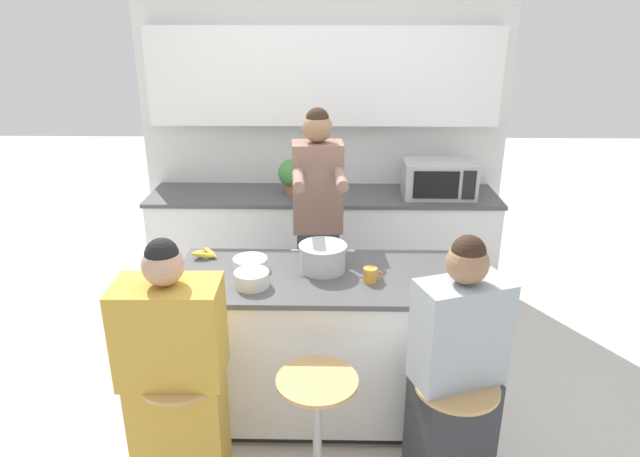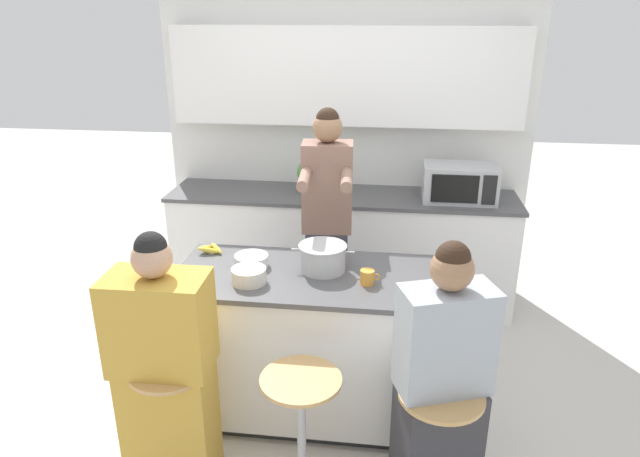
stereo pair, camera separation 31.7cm
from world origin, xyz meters
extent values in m
plane|color=beige|center=(0.00, 0.00, 0.00)|extent=(16.00, 16.00, 0.00)
cube|color=silver|center=(0.00, 1.78, 1.35)|extent=(2.98, 0.06, 2.70)
cube|color=white|center=(0.00, 1.67, 1.83)|extent=(2.74, 0.16, 0.75)
cube|color=white|center=(0.00, 1.45, 0.45)|extent=(2.74, 0.56, 0.90)
cube|color=#4C4C4F|center=(0.00, 1.45, 0.92)|extent=(2.77, 0.59, 0.03)
cube|color=black|center=(0.00, 0.00, 0.03)|extent=(1.50, 0.60, 0.06)
cube|color=white|center=(0.00, 0.00, 0.48)|extent=(1.58, 0.68, 0.83)
cube|color=#4C4C4F|center=(0.00, 0.00, 0.91)|extent=(1.62, 0.72, 0.03)
cylinder|color=#B7BABC|center=(-0.65, -0.64, 0.34)|extent=(0.04, 0.04, 0.66)
cylinder|color=tan|center=(-0.65, -0.64, 0.68)|extent=(0.39, 0.39, 0.02)
cylinder|color=#B7BABC|center=(0.00, -0.65, 0.34)|extent=(0.04, 0.04, 0.66)
cylinder|color=tan|center=(0.00, -0.65, 0.68)|extent=(0.39, 0.39, 0.02)
cylinder|color=#B7BABC|center=(0.65, -0.68, 0.34)|extent=(0.04, 0.04, 0.66)
cylinder|color=tan|center=(0.65, -0.68, 0.68)|extent=(0.39, 0.39, 0.02)
cube|color=#383842|center=(-0.03, 0.67, 0.47)|extent=(0.29, 0.24, 0.94)
cube|color=#896656|center=(-0.03, 0.67, 1.23)|extent=(0.34, 0.24, 0.59)
cylinder|color=#896656|center=(-0.14, 0.39, 1.36)|extent=(0.09, 0.33, 0.07)
cylinder|color=#896656|center=(0.12, 0.41, 1.36)|extent=(0.09, 0.33, 0.07)
sphere|color=#936B4C|center=(-0.03, 0.67, 1.62)|extent=(0.20, 0.20, 0.19)
sphere|color=black|center=(-0.03, 0.67, 1.67)|extent=(0.16, 0.16, 0.15)
cube|color=gold|center=(-0.67, -0.63, 0.35)|extent=(0.45, 0.27, 0.69)
cube|color=gold|center=(-0.67, -0.63, 0.93)|extent=(0.48, 0.29, 0.48)
sphere|color=tan|center=(-0.67, -0.63, 1.27)|extent=(0.19, 0.19, 0.19)
sphere|color=black|center=(-0.67, -0.63, 1.32)|extent=(0.15, 0.15, 0.15)
cube|color=#333338|center=(0.65, -0.63, 0.35)|extent=(0.44, 0.37, 0.69)
cube|color=#9EA8B2|center=(0.65, -0.63, 0.94)|extent=(0.46, 0.34, 0.50)
sphere|color=#936B4C|center=(0.65, -0.63, 1.29)|extent=(0.24, 0.24, 0.19)
sphere|color=black|center=(0.65, -0.63, 1.34)|extent=(0.19, 0.19, 0.15)
cylinder|color=#B7BABC|center=(0.02, 0.06, 0.99)|extent=(0.26, 0.26, 0.15)
cylinder|color=#B7BABC|center=(0.02, 0.06, 1.07)|extent=(0.27, 0.27, 0.01)
cylinder|color=#B7BABC|center=(-0.14, 0.06, 1.04)|extent=(0.05, 0.01, 0.01)
cylinder|color=#B7BABC|center=(0.17, 0.06, 1.04)|extent=(0.05, 0.01, 0.01)
cylinder|color=white|center=(-0.40, 0.06, 0.96)|extent=(0.20, 0.20, 0.07)
cylinder|color=silver|center=(-0.36, -0.14, 0.96)|extent=(0.19, 0.19, 0.08)
cylinder|color=orange|center=(0.28, -0.08, 0.96)|extent=(0.08, 0.08, 0.08)
torus|color=orange|center=(0.33, -0.08, 0.97)|extent=(0.04, 0.01, 0.04)
ellipsoid|color=yellow|center=(-0.69, 0.20, 0.95)|extent=(0.13, 0.05, 0.06)
ellipsoid|color=yellow|center=(-0.73, 0.24, 0.95)|extent=(0.10, 0.12, 0.06)
ellipsoid|color=yellow|center=(-0.66, 0.24, 0.95)|extent=(0.11, 0.11, 0.06)
cube|color=#B2B5B7|center=(0.90, 1.42, 1.07)|extent=(0.55, 0.33, 0.28)
cube|color=black|center=(0.85, 1.25, 1.07)|extent=(0.34, 0.01, 0.21)
cube|color=black|center=(1.10, 1.25, 1.07)|extent=(0.10, 0.01, 0.22)
cylinder|color=#A86042|center=(-0.25, 1.45, 0.97)|extent=(0.11, 0.11, 0.08)
sphere|color=#478942|center=(-0.25, 1.45, 1.11)|extent=(0.22, 0.22, 0.22)
camera|label=1|loc=(0.06, -2.89, 2.31)|focal=32.00mm
camera|label=2|loc=(0.37, -2.86, 2.31)|focal=32.00mm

